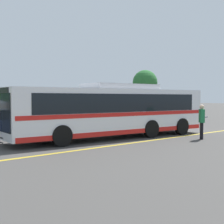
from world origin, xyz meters
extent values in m
plane|color=#423F3D|center=(0.00, 0.00, 0.00)|extent=(220.00, 220.00, 0.00)
cube|color=gold|center=(1.49, -2.68, 0.00)|extent=(32.05, 0.20, 0.01)
cube|color=#99999E|center=(1.49, 6.02, 0.07)|extent=(40.05, 0.36, 0.15)
cube|color=white|center=(1.49, -0.48, 1.52)|extent=(12.25, 3.74, 2.40)
cube|color=black|center=(1.49, -0.48, 1.97)|extent=(10.57, 3.62, 0.95)
cube|color=red|center=(1.49, -0.48, 1.38)|extent=(12.01, 3.76, 0.20)
cube|color=red|center=(1.49, -0.48, 0.44)|extent=(12.01, 3.75, 0.24)
cube|color=black|center=(-4.53, 0.10, 1.59)|extent=(0.26, 2.27, 1.73)
cube|color=black|center=(-4.53, 0.10, 2.57)|extent=(0.21, 1.81, 0.24)
cube|color=silver|center=(2.09, -0.54, 2.87)|extent=(4.40, 2.47, 0.30)
cylinder|color=black|center=(-2.35, -1.36, 0.50)|extent=(1.02, 0.37, 1.00)
cylinder|color=black|center=(-2.11, 1.12, 0.50)|extent=(1.02, 0.37, 1.00)
cylinder|color=black|center=(3.17, -1.89, 0.50)|extent=(1.02, 0.37, 1.00)
cylinder|color=black|center=(3.41, 0.58, 0.50)|extent=(1.02, 0.37, 1.00)
cylinder|color=black|center=(5.69, -2.14, 0.50)|extent=(1.02, 0.37, 1.00)
cylinder|color=black|center=(5.93, 0.34, 0.50)|extent=(1.02, 0.37, 1.00)
cube|color=#4C3823|center=(1.46, 4.94, 0.60)|extent=(4.60, 1.81, 0.60)
cube|color=black|center=(1.35, 4.94, 1.15)|extent=(1.94, 1.57, 0.51)
cylinder|color=black|center=(2.89, 5.76, 0.30)|extent=(0.60, 0.21, 0.60)
cylinder|color=black|center=(2.87, 4.09, 0.30)|extent=(0.60, 0.21, 0.60)
cylinder|color=black|center=(0.05, 5.79, 0.30)|extent=(0.60, 0.21, 0.60)
cylinder|color=black|center=(0.03, 4.12, 0.30)|extent=(0.60, 0.21, 0.60)
cube|color=#9E9EA3|center=(6.71, 4.64, 0.66)|extent=(4.64, 2.05, 0.71)
cube|color=black|center=(6.82, 4.63, 1.27)|extent=(1.99, 1.71, 0.52)
cylinder|color=black|center=(5.25, 3.82, 0.30)|extent=(0.61, 0.23, 0.60)
cylinder|color=black|center=(5.33, 5.57, 0.30)|extent=(0.61, 0.23, 0.60)
cylinder|color=black|center=(8.08, 3.70, 0.30)|extent=(0.61, 0.23, 0.60)
cylinder|color=black|center=(8.16, 5.45, 0.30)|extent=(0.61, 0.23, 0.60)
cylinder|color=black|center=(4.76, -4.10, 0.46)|extent=(0.14, 0.14, 0.91)
cylinder|color=black|center=(4.65, -4.23, 0.46)|extent=(0.14, 0.14, 0.91)
cube|color=#1E723F|center=(4.70, -4.17, 1.27)|extent=(0.44, 0.46, 0.72)
sphere|color=beige|center=(4.70, -4.17, 1.75)|extent=(0.25, 0.25, 0.25)
cylinder|color=#513823|center=(16.44, 10.84, 1.48)|extent=(0.28, 0.28, 2.96)
sphere|color=#28662D|center=(16.44, 10.84, 4.02)|extent=(2.83, 2.83, 2.83)
camera|label=1|loc=(-9.99, -13.59, 2.24)|focal=50.00mm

